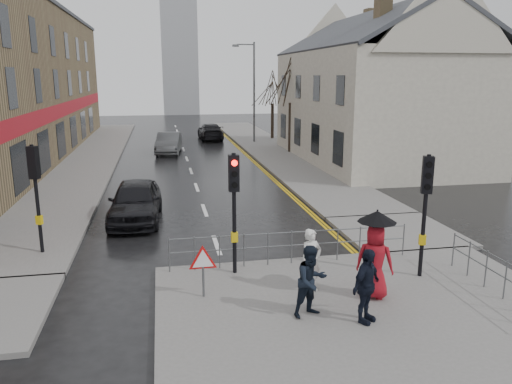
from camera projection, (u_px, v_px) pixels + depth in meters
name	position (u px, v px, depth m)	size (l,w,h in m)	color
ground	(229.00, 280.00, 13.86)	(120.00, 120.00, 0.00)	black
near_pavement	(384.00, 329.00, 11.05)	(10.00, 9.00, 0.14)	#605E5B
left_pavement	(91.00, 156.00, 34.63)	(4.00, 44.00, 0.14)	#605E5B
right_pavement	(268.00, 147.00, 38.94)	(4.00, 40.00, 0.14)	#605E5B
pavement_bridge_right	(397.00, 232.00, 17.90)	(4.00, 4.20, 0.14)	#605E5B
building_right_cream	(374.00, 87.00, 32.18)	(9.00, 16.40, 10.10)	beige
church_tower	(179.00, 50.00, 71.34)	(5.00, 5.00, 18.00)	#96989E
traffic_signal_near_left	(234.00, 192.00, 13.52)	(0.28, 0.27, 3.40)	black
traffic_signal_near_right	(426.00, 194.00, 13.29)	(0.34, 0.33, 3.40)	black
traffic_signal_far_left	(35.00, 180.00, 15.16)	(0.34, 0.33, 3.40)	black
guard_railing_front	(292.00, 240.00, 14.59)	(7.14, 0.04, 1.00)	#595B5E
guard_railing_side	(506.00, 272.00, 12.23)	(0.04, 4.54, 1.00)	#595B5E
warning_sign	(203.00, 263.00, 12.32)	(0.80, 0.07, 1.35)	#595B5E
street_lamp	(252.00, 86.00, 40.62)	(1.83, 0.25, 8.00)	#595B5E
tree_near	(291.00, 81.00, 35.09)	(2.40, 2.40, 6.58)	#2F241A
tree_far	(273.00, 89.00, 42.99)	(2.40, 2.40, 5.64)	#2F241A
pedestrian_a	(311.00, 261.00, 12.67)	(0.60, 0.39, 1.65)	silver
pedestrian_b	(311.00, 281.00, 11.37)	(0.82, 0.64, 1.69)	black
pedestrian_with_umbrella	(375.00, 252.00, 12.25)	(1.11, 1.01, 2.24)	maroon
pedestrian_d	(366.00, 286.00, 11.06)	(1.01, 0.42, 1.72)	black
car_parked	(136.00, 201.00, 19.35)	(1.88, 4.66, 1.59)	black
car_mid	(169.00, 143.00, 36.16)	(1.58, 4.54, 1.50)	#3D3F41
car_far	(210.00, 132.00, 43.88)	(1.98, 4.87, 1.41)	black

